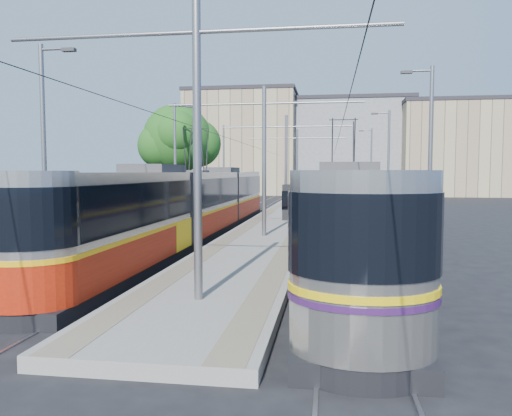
# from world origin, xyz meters

# --- Properties ---
(ground) EXTENTS (160.00, 160.00, 0.00)m
(ground) POSITION_xyz_m (0.00, 0.00, 0.00)
(ground) COLOR black
(ground) RESTS_ON ground
(platform) EXTENTS (4.00, 50.00, 0.30)m
(platform) POSITION_xyz_m (0.00, 17.00, 0.15)
(platform) COLOR gray
(platform) RESTS_ON ground
(tactile_strip_left) EXTENTS (0.70, 50.00, 0.01)m
(tactile_strip_left) POSITION_xyz_m (-1.45, 17.00, 0.30)
(tactile_strip_left) COLOR gray
(tactile_strip_left) RESTS_ON platform
(tactile_strip_right) EXTENTS (0.70, 50.00, 0.01)m
(tactile_strip_right) POSITION_xyz_m (1.45, 17.00, 0.30)
(tactile_strip_right) COLOR gray
(tactile_strip_right) RESTS_ON platform
(rails) EXTENTS (8.71, 70.00, 0.03)m
(rails) POSITION_xyz_m (0.00, 17.00, 0.02)
(rails) COLOR gray
(rails) RESTS_ON ground
(track_arrow) EXTENTS (1.20, 5.00, 0.01)m
(track_arrow) POSITION_xyz_m (-3.60, -3.00, 0.01)
(track_arrow) COLOR silver
(track_arrow) RESTS_ON ground
(tram_left) EXTENTS (2.43, 30.73, 5.50)m
(tram_left) POSITION_xyz_m (-3.60, 9.14, 1.71)
(tram_left) COLOR black
(tram_left) RESTS_ON ground
(tram_right) EXTENTS (2.43, 28.34, 5.50)m
(tram_right) POSITION_xyz_m (3.60, 6.07, 1.86)
(tram_right) COLOR black
(tram_right) RESTS_ON ground
(catenary) EXTENTS (9.20, 70.00, 7.00)m
(catenary) POSITION_xyz_m (0.00, 14.15, 4.52)
(catenary) COLOR slate
(catenary) RESTS_ON platform
(street_lamps) EXTENTS (15.18, 38.22, 8.00)m
(street_lamps) POSITION_xyz_m (-0.00, 21.00, 4.18)
(street_lamps) COLOR slate
(street_lamps) RESTS_ON ground
(shelter) EXTENTS (0.79, 1.10, 2.23)m
(shelter) POSITION_xyz_m (0.52, 15.96, 1.47)
(shelter) COLOR black
(shelter) RESTS_ON platform
(tree) EXTENTS (5.92, 5.47, 8.59)m
(tree) POSITION_xyz_m (-8.39, 22.79, 5.81)
(tree) COLOR #382314
(tree) RESTS_ON ground
(building_left) EXTENTS (16.32, 12.24, 15.40)m
(building_left) POSITION_xyz_m (-10.00, 60.00, 7.71)
(building_left) COLOR tan
(building_left) RESTS_ON ground
(building_centre) EXTENTS (18.36, 14.28, 14.27)m
(building_centre) POSITION_xyz_m (6.00, 64.00, 7.14)
(building_centre) COLOR gray
(building_centre) RESTS_ON ground
(building_right) EXTENTS (14.28, 10.20, 13.13)m
(building_right) POSITION_xyz_m (20.00, 58.00, 6.58)
(building_right) COLOR tan
(building_right) RESTS_ON ground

